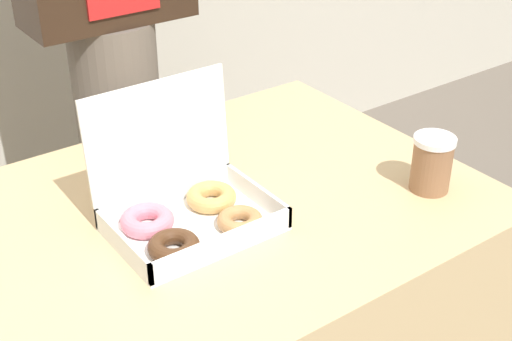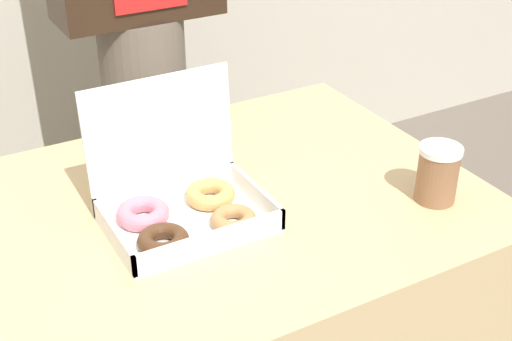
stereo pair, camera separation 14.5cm
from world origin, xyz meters
name	(u,v)px [view 2 (the right image)]	position (x,y,z in m)	size (l,w,h in m)	color
table	(204,334)	(0.00, 0.00, 0.35)	(1.17, 0.82, 0.70)	tan
donut_box	(181,202)	(-0.05, -0.03, 0.75)	(0.31, 0.25, 0.27)	white
coffee_cup	(438,173)	(0.44, -0.22, 0.77)	(0.09, 0.09, 0.12)	#8C6042
person_customer	(139,20)	(0.16, 0.70, 0.87)	(0.45, 0.25, 1.65)	#665B51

